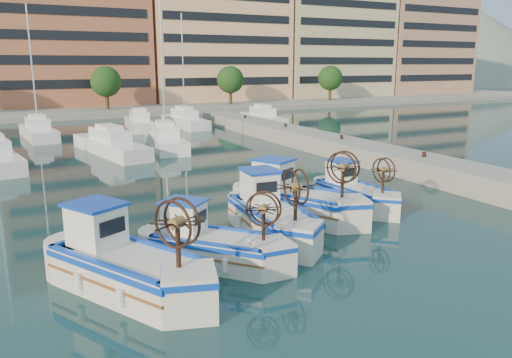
# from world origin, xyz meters

# --- Properties ---
(ground) EXTENTS (300.00, 300.00, 0.00)m
(ground) POSITION_xyz_m (0.00, 0.00, 0.00)
(ground) COLOR #1B4348
(ground) RESTS_ON ground
(quay) EXTENTS (3.00, 60.00, 1.20)m
(quay) POSITION_xyz_m (13.00, 8.00, 0.60)
(quay) COLOR gray
(quay) RESTS_ON ground
(waterfront) EXTENTS (180.00, 40.00, 25.60)m
(waterfront) POSITION_xyz_m (9.23, 65.04, 11.10)
(waterfront) COLOR gray
(waterfront) RESTS_ON ground
(hill_east) EXTENTS (160.00, 160.00, 50.00)m
(hill_east) POSITION_xyz_m (140.00, 110.00, 0.00)
(hill_east) COLOR slate
(hill_east) RESTS_ON ground
(yacht_marina) EXTENTS (36.65, 23.72, 11.50)m
(yacht_marina) POSITION_xyz_m (-3.31, 27.66, 0.53)
(yacht_marina) COLOR white
(yacht_marina) RESTS_ON ground
(fishing_boat_a) EXTENTS (4.10, 5.26, 3.18)m
(fishing_boat_a) POSITION_xyz_m (-6.10, -1.27, 0.88)
(fishing_boat_a) COLOR silver
(fishing_boat_a) RESTS_ON ground
(fishing_boat_b) EXTENTS (4.03, 4.22, 2.68)m
(fishing_boat_b) POSITION_xyz_m (-3.09, -0.54, 0.74)
(fishing_boat_b) COLOR silver
(fishing_boat_b) RESTS_ON ground
(fishing_boat_c) EXTENTS (2.40, 4.99, 3.06)m
(fishing_boat_c) POSITION_xyz_m (0.05, 1.08, 0.84)
(fishing_boat_c) COLOR silver
(fishing_boat_c) RESTS_ON ground
(fishing_boat_d) EXTENTS (4.04, 5.24, 3.16)m
(fishing_boat_d) POSITION_xyz_m (2.10, 2.57, 0.87)
(fishing_boat_d) COLOR silver
(fishing_boat_d) RESTS_ON ground
(fishing_boat_e) EXTENTS (1.93, 4.25, 2.62)m
(fishing_boat_e) POSITION_xyz_m (5.45, 2.82, 0.72)
(fishing_boat_e) COLOR silver
(fishing_boat_e) RESTS_ON ground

